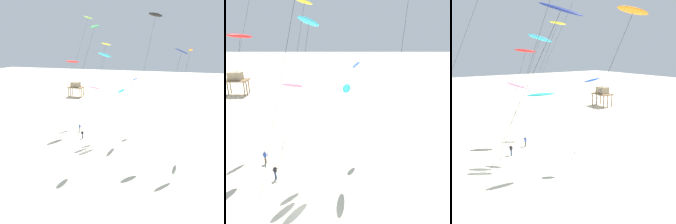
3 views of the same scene
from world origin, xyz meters
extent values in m
plane|color=beige|center=(0.00, 0.00, 0.00)|extent=(260.00, 260.00, 0.00)
ellipsoid|color=yellow|center=(-0.73, 11.26, 18.32)|extent=(2.00, 2.03, 0.77)
cylinder|color=#262626|center=(-2.16, 7.77, 9.11)|extent=(2.89, 7.01, 18.23)
ellipsoid|color=red|center=(-7.54, 9.62, 14.88)|extent=(2.51, 3.46, 0.78)
cylinder|color=#262626|center=(-8.40, 7.52, 7.35)|extent=(1.75, 4.23, 14.72)
ellipsoid|color=blue|center=(5.14, 12.38, 11.40)|extent=(1.45, 2.06, 0.87)
cylinder|color=#262626|center=(4.65, 11.20, 5.65)|extent=(1.00, 2.39, 11.30)
ellipsoid|color=teal|center=(3.76, 6.27, 10.05)|extent=(1.07, 3.41, 0.31)
cylinder|color=#262626|center=(3.10, 4.65, 4.97)|extent=(1.35, 3.26, 9.95)
ellipsoid|color=pink|center=(-1.45, 5.59, 10.53)|extent=(2.35, 2.68, 1.13)
cylinder|color=#262626|center=(-2.38, 3.32, 5.20)|extent=(1.89, 4.57, 10.40)
cylinder|color=#262626|center=(-9.84, 14.14, 12.14)|extent=(4.33, 10.51, 24.29)
cylinder|color=#262626|center=(-1.17, -2.94, 10.32)|extent=(3.65, 8.84, 20.65)
ellipsoid|color=#33BFE0|center=(0.02, 8.23, 16.30)|extent=(2.47, 2.96, 1.48)
cylinder|color=#262626|center=(-1.10, 5.51, 8.08)|extent=(2.26, 5.48, 16.16)
cylinder|color=#262626|center=(7.74, 2.27, 11.23)|extent=(3.02, 7.32, 22.48)
cylinder|color=navy|center=(-3.98, 5.18, 0.44)|extent=(0.22, 0.22, 0.88)
cube|color=black|center=(-3.98, 5.18, 1.17)|extent=(0.39, 0.37, 0.58)
sphere|color=beige|center=(-3.98, 5.18, 1.57)|extent=(0.20, 0.20, 0.20)
cylinder|color=black|center=(-4.14, 5.03, 1.22)|extent=(0.40, 0.44, 0.39)
cylinder|color=black|center=(-3.81, 5.32, 1.22)|extent=(0.40, 0.44, 0.39)
cylinder|color=#4C4738|center=(-6.00, 8.32, 0.44)|extent=(0.22, 0.22, 0.88)
cube|color=#2D4CA5|center=(-6.00, 8.32, 1.17)|extent=(0.35, 0.22, 0.58)
sphere|color=#9E7051|center=(-6.00, 8.32, 1.57)|extent=(0.20, 0.20, 0.20)
cylinder|color=#2D4CA5|center=(-6.22, 8.31, 1.22)|extent=(0.12, 0.51, 0.39)
cylinder|color=#2D4CA5|center=(-5.78, 8.33, 1.22)|extent=(0.12, 0.51, 0.39)
cylinder|color=#846647|center=(-19.01, 36.81, 1.70)|extent=(0.28, 0.28, 3.41)
cylinder|color=#846647|center=(-23.55, 39.83, 1.70)|extent=(0.28, 0.28, 3.41)
cylinder|color=#846647|center=(-19.01, 39.83, 1.70)|extent=(0.28, 0.28, 3.41)
cylinder|color=#846647|center=(-23.55, 38.32, 1.70)|extent=(0.28, 0.28, 3.41)
cylinder|color=#846647|center=(-19.01, 38.32, 1.70)|extent=(0.28, 0.28, 3.41)
cube|color=#846647|center=(-21.28, 38.32, 3.53)|extent=(5.67, 3.77, 0.24)
cube|color=#9E896B|center=(-21.28, 38.32, 4.56)|extent=(3.12, 2.26, 1.82)
camera|label=1|loc=(12.58, -30.11, 17.82)|focal=33.14mm
camera|label=2|loc=(2.90, -16.73, 16.11)|focal=37.95mm
camera|label=3|loc=(26.72, -5.67, 14.54)|focal=37.61mm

